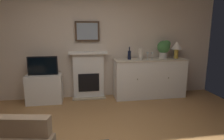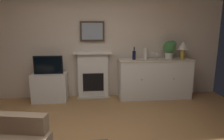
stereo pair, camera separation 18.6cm
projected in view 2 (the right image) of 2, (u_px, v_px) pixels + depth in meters
name	position (u px, v px, depth m)	size (l,w,h in m)	color
wall_rear	(92.00, 36.00, 4.50)	(6.25, 0.06, 2.87)	beige
fireplace_unit	(93.00, 75.00, 4.56)	(0.87, 0.30, 1.10)	white
framed_picture	(92.00, 31.00, 4.39)	(0.55, 0.04, 0.45)	#473323
sideboard_cabinet	(155.00, 79.00, 4.54)	(1.71, 0.49, 0.92)	white
table_lamp	(183.00, 47.00, 4.45)	(0.26, 0.26, 0.40)	#B79338
wine_bottle	(134.00, 55.00, 4.39)	(0.08, 0.08, 0.29)	black
wine_glass_left	(153.00, 54.00, 4.38)	(0.07, 0.07, 0.16)	silver
wine_glass_center	(157.00, 54.00, 4.38)	(0.07, 0.07, 0.16)	silver
vase_decorative	(146.00, 54.00, 4.34)	(0.11, 0.11, 0.28)	beige
tv_cabinet	(50.00, 87.00, 4.35)	(0.75, 0.42, 0.63)	white
tv_set	(48.00, 65.00, 4.22)	(0.62, 0.07, 0.40)	black
potted_plant_small	(170.00, 48.00, 4.47)	(0.30, 0.30, 0.43)	beige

